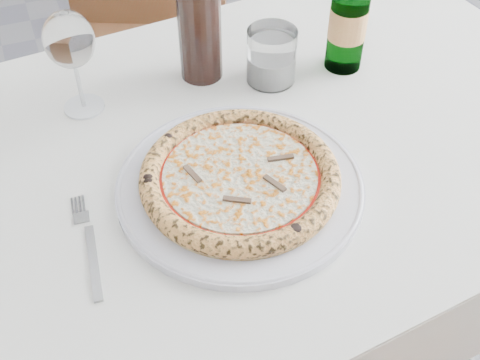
{
  "coord_description": "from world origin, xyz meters",
  "views": [
    {
      "loc": [
        -0.27,
        -0.75,
        1.4
      ],
      "look_at": [
        -0.05,
        -0.17,
        0.78
      ],
      "focal_mm": 45.0,
      "sensor_mm": 36.0,
      "label": 1
    }
  ],
  "objects_px": {
    "chair_far": "(141,22)",
    "tumbler": "(271,59)",
    "beer_bottle": "(349,15)",
    "pizza": "(240,177)",
    "wine_bottle": "(199,9)",
    "dining_table": "(219,188)",
    "plate": "(240,185)",
    "wine_glass": "(69,42)"
  },
  "relations": [
    {
      "from": "chair_far",
      "to": "pizza",
      "type": "relative_size",
      "value": 3.14
    },
    {
      "from": "chair_far",
      "to": "plate",
      "type": "xyz_separation_m",
      "value": [
        -0.06,
        -0.9,
        0.23
      ]
    },
    {
      "from": "pizza",
      "to": "wine_bottle",
      "type": "height_order",
      "value": "wine_bottle"
    },
    {
      "from": "dining_table",
      "to": "pizza",
      "type": "relative_size",
      "value": 4.89
    },
    {
      "from": "tumbler",
      "to": "plate",
      "type": "bearing_deg",
      "value": -122.52
    },
    {
      "from": "plate",
      "to": "tumbler",
      "type": "height_order",
      "value": "tumbler"
    },
    {
      "from": "beer_bottle",
      "to": "wine_bottle",
      "type": "xyz_separation_m",
      "value": [
        -0.25,
        0.07,
        0.03
      ]
    },
    {
      "from": "plate",
      "to": "pizza",
      "type": "height_order",
      "value": "pizza"
    },
    {
      "from": "chair_far",
      "to": "tumbler",
      "type": "relative_size",
      "value": 9.39
    },
    {
      "from": "dining_table",
      "to": "plate",
      "type": "distance_m",
      "value": 0.14
    },
    {
      "from": "beer_bottle",
      "to": "wine_bottle",
      "type": "height_order",
      "value": "wine_bottle"
    },
    {
      "from": "tumbler",
      "to": "beer_bottle",
      "type": "bearing_deg",
      "value": -3.52
    },
    {
      "from": "chair_far",
      "to": "pizza",
      "type": "xyz_separation_m",
      "value": [
        -0.06,
        -0.9,
        0.25
      ]
    },
    {
      "from": "chair_far",
      "to": "beer_bottle",
      "type": "xyz_separation_m",
      "value": [
        0.24,
        -0.67,
        0.33
      ]
    },
    {
      "from": "dining_table",
      "to": "tumbler",
      "type": "height_order",
      "value": "tumbler"
    },
    {
      "from": "pizza",
      "to": "chair_far",
      "type": "bearing_deg",
      "value": 86.39
    },
    {
      "from": "wine_bottle",
      "to": "wine_glass",
      "type": "bearing_deg",
      "value": -174.8
    },
    {
      "from": "wine_bottle",
      "to": "pizza",
      "type": "bearing_deg",
      "value": -97.98
    },
    {
      "from": "dining_table",
      "to": "plate",
      "type": "bearing_deg",
      "value": -90.0
    },
    {
      "from": "dining_table",
      "to": "chair_far",
      "type": "height_order",
      "value": "chair_far"
    },
    {
      "from": "dining_table",
      "to": "wine_bottle",
      "type": "distance_m",
      "value": 0.31
    },
    {
      "from": "wine_bottle",
      "to": "chair_far",
      "type": "bearing_deg",
      "value": 88.6
    },
    {
      "from": "tumbler",
      "to": "wine_bottle",
      "type": "bearing_deg",
      "value": 151.72
    },
    {
      "from": "pizza",
      "to": "beer_bottle",
      "type": "relative_size",
      "value": 1.13
    },
    {
      "from": "dining_table",
      "to": "wine_bottle",
      "type": "bearing_deg",
      "value": 78.14
    },
    {
      "from": "wine_glass",
      "to": "wine_bottle",
      "type": "xyz_separation_m",
      "value": [
        0.22,
        0.02,
        0.0
      ]
    },
    {
      "from": "beer_bottle",
      "to": "chair_far",
      "type": "bearing_deg",
      "value": 109.65
    },
    {
      "from": "pizza",
      "to": "wine_glass",
      "type": "xyz_separation_m",
      "value": [
        -0.18,
        0.28,
        0.1
      ]
    },
    {
      "from": "dining_table",
      "to": "tumbler",
      "type": "distance_m",
      "value": 0.25
    },
    {
      "from": "dining_table",
      "to": "tumbler",
      "type": "bearing_deg",
      "value": 42.51
    },
    {
      "from": "wine_glass",
      "to": "wine_bottle",
      "type": "distance_m",
      "value": 0.22
    },
    {
      "from": "wine_glass",
      "to": "beer_bottle",
      "type": "bearing_deg",
      "value": -5.84
    },
    {
      "from": "wine_glass",
      "to": "beer_bottle",
      "type": "distance_m",
      "value": 0.48
    },
    {
      "from": "plate",
      "to": "beer_bottle",
      "type": "height_order",
      "value": "beer_bottle"
    },
    {
      "from": "beer_bottle",
      "to": "wine_glass",
      "type": "bearing_deg",
      "value": 174.16
    },
    {
      "from": "chair_far",
      "to": "wine_glass",
      "type": "bearing_deg",
      "value": -110.8
    },
    {
      "from": "plate",
      "to": "tumbler",
      "type": "relative_size",
      "value": 3.72
    },
    {
      "from": "tumbler",
      "to": "beer_bottle",
      "type": "xyz_separation_m",
      "value": [
        0.14,
        -0.01,
        0.06
      ]
    },
    {
      "from": "pizza",
      "to": "tumbler",
      "type": "relative_size",
      "value": 2.99
    },
    {
      "from": "dining_table",
      "to": "plate",
      "type": "height_order",
      "value": "plate"
    },
    {
      "from": "wine_glass",
      "to": "beer_bottle",
      "type": "relative_size",
      "value": 0.7
    },
    {
      "from": "pizza",
      "to": "beer_bottle",
      "type": "bearing_deg",
      "value": 38.11
    }
  ]
}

